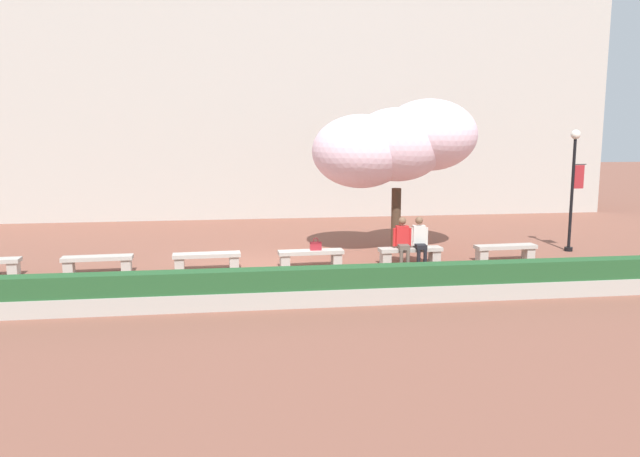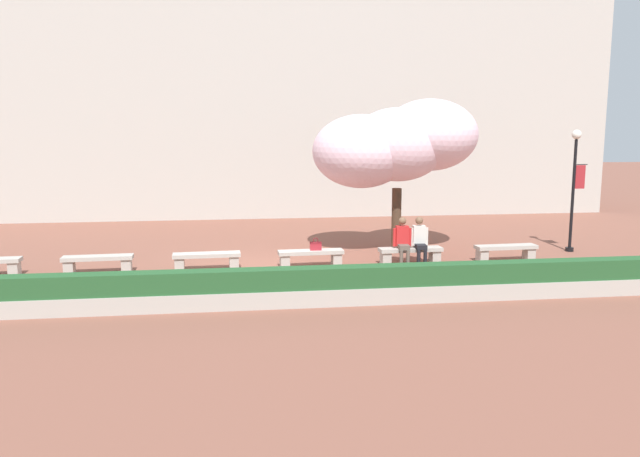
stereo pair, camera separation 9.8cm
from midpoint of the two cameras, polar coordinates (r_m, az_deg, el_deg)
ground_plane at (r=16.61m, az=-5.38°, el=-3.64°), size 100.00×100.00×0.00m
building_facade at (r=27.58m, az=-6.58°, el=12.04°), size 30.90×4.00×10.23m
stone_bench_near_west at (r=16.89m, az=-19.49°, el=-2.86°), size 1.76×0.49×0.45m
stone_bench_center at (r=16.55m, az=-10.14°, el=-2.72°), size 1.76×0.49×0.45m
stone_bench_near_east at (r=16.65m, az=-0.67°, el=-2.50°), size 1.76×0.49×0.45m
stone_bench_east_end at (r=17.20m, az=8.43°, el=-2.23°), size 1.76×0.49×0.45m
stone_bench_far_east at (r=18.15m, az=16.77°, el=-1.93°), size 1.76×0.49×0.45m
person_seated_left at (r=17.02m, az=7.74°, el=-0.98°), size 0.51×0.70×1.29m
person_seated_right at (r=17.15m, az=9.25°, el=-0.94°), size 0.51×0.69×1.29m
handbag at (r=16.62m, az=-0.23°, el=-1.55°), size 0.30×0.15×0.34m
cherry_tree_main at (r=18.62m, az=7.08°, el=7.69°), size 4.91×3.06×4.54m
lamp_post_with_banner at (r=20.03m, az=22.35°, el=4.23°), size 0.54×0.28×3.63m
planter_hedge_foreground at (r=12.96m, az=-4.70°, el=-5.48°), size 19.23×0.50×0.80m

